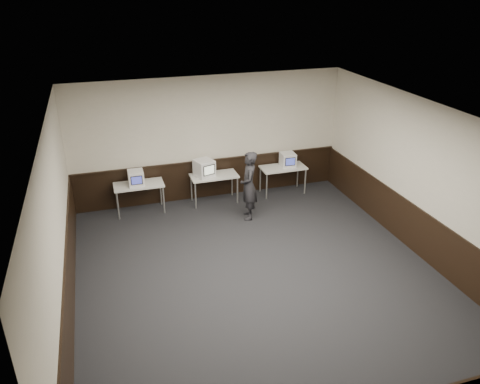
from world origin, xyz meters
name	(u,v)px	position (x,y,z in m)	size (l,w,h in m)	color
floor	(261,279)	(0.00, 0.00, 0.00)	(8.00, 8.00, 0.00)	black
ceiling	(264,119)	(0.00, 0.00, 3.20)	(8.00, 8.00, 0.00)	white
back_wall	(209,139)	(0.00, 4.00, 1.60)	(7.00, 7.00, 0.00)	beige
front_wall	(390,366)	(0.00, -4.00, 1.60)	(7.00, 7.00, 0.00)	beige
left_wall	(57,235)	(-3.50, 0.00, 1.60)	(8.00, 8.00, 0.00)	beige
right_wall	(426,182)	(3.50, 0.00, 1.60)	(8.00, 8.00, 0.00)	beige
wainscot_back	(211,178)	(0.00, 3.98, 0.50)	(6.98, 0.04, 1.00)	black
wainscot_left	(69,290)	(-3.48, 0.00, 0.50)	(0.04, 7.98, 1.00)	black
wainscot_right	(417,230)	(3.48, 0.00, 0.50)	(0.04, 7.98, 1.00)	black
wainscot_rail	(210,160)	(0.00, 3.96, 1.02)	(6.98, 0.06, 0.04)	black
desk_left	(139,187)	(-1.90, 3.60, 0.68)	(1.20, 0.60, 0.75)	silver
desk_center	(214,178)	(0.00, 3.60, 0.68)	(1.20, 0.60, 0.75)	silver
desk_right	(283,169)	(1.90, 3.60, 0.68)	(1.20, 0.60, 0.75)	silver
emac_left	(136,178)	(-1.95, 3.56, 0.93)	(0.37, 0.40, 0.37)	white
emac_center	(204,168)	(-0.24, 3.61, 0.97)	(0.55, 0.57, 0.43)	white
emac_right	(288,160)	(2.03, 3.60, 0.94)	(0.39, 0.42, 0.37)	white
person	(249,186)	(0.57, 2.51, 0.84)	(0.61, 0.40, 1.69)	black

